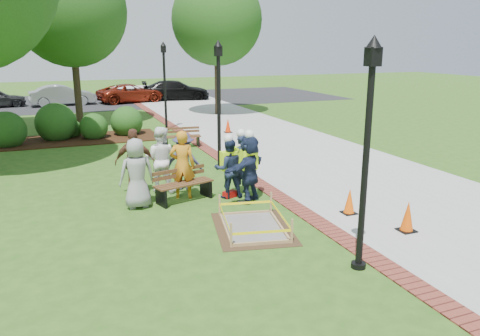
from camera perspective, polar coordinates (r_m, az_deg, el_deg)
name	(u,v)px	position (r m, az deg, el deg)	size (l,w,h in m)	color
ground	(239,222)	(11.20, -0.11, -6.66)	(100.00, 100.00, 0.00)	#285116
sidewalk	(260,135)	(21.97, 2.45, 4.05)	(6.00, 60.00, 0.02)	#9E9E99
brick_edging	(193,140)	(20.87, -5.74, 3.43)	(0.50, 60.00, 0.03)	maroon
mulch_bed	(78,139)	(22.09, -19.16, 3.32)	(7.00, 3.00, 0.05)	#381E0F
parking_lot	(108,101)	(37.12, -15.75, 7.90)	(36.00, 12.00, 0.01)	black
wet_concrete_pad	(253,219)	(10.76, 1.59, -6.24)	(2.14, 2.60, 0.55)	#47331E
bench_near	(184,191)	(12.70, -6.84, -2.81)	(1.69, 0.94, 0.87)	brown
bench_far	(182,141)	(19.41, -7.04, 3.27)	(1.55, 0.68, 0.81)	brown
cone_front	(408,217)	(11.19, 19.75, -5.67)	(0.37, 0.37, 0.72)	black
cone_back	(349,202)	(11.94, 13.19, -4.04)	(0.34, 0.34, 0.67)	black
cone_far	(228,126)	(22.49, -1.48, 5.15)	(0.35, 0.35, 0.70)	black
toolbox	(230,194)	(12.96, -1.27, -3.21)	(0.37, 0.20, 0.18)	#A40E0C
lamp_near	(367,139)	(8.56, 15.25, 3.40)	(0.28, 0.28, 4.26)	black
lamp_mid	(219,95)	(15.63, -2.62, 8.84)	(0.28, 0.28, 4.26)	black
lamp_far	(165,79)	(23.31, -9.18, 10.62)	(0.28, 0.28, 4.26)	black
tree_back	(71,11)	(26.07, -19.96, 17.56)	(5.57, 5.57, 8.54)	#3D2D1E
tree_right	(217,20)	(28.57, -2.83, 17.59)	(5.28, 5.28, 8.16)	#3D2D1E
shrub_a	(9,147)	(21.72, -26.37, 2.36)	(1.58, 1.58, 1.58)	#194313
shrub_b	(58,140)	(22.42, -21.34, 3.23)	(1.77, 1.77, 1.77)	#194313
shrub_c	(95,139)	(22.12, -17.29, 3.44)	(1.24, 1.24, 1.24)	#194313
shrub_d	(128,135)	(22.60, -13.55, 3.93)	(1.47, 1.47, 1.47)	#194313
shrub_e	(73,137)	(22.80, -19.70, 3.56)	(0.87, 0.87, 0.87)	#194313
casual_person_a	(137,174)	(12.23, -12.47, -0.66)	(0.60, 0.40, 1.82)	gray
casual_person_b	(182,165)	(12.78, -7.04, 0.39)	(0.70, 0.56, 1.88)	orange
casual_person_c	(161,160)	(13.43, -9.66, 0.99)	(0.71, 0.62, 1.88)	white
casual_person_d	(135,162)	(13.31, -12.68, 0.69)	(0.68, 0.52, 1.87)	brown
casual_person_e	(184,161)	(13.62, -6.89, 0.83)	(0.62, 0.52, 1.67)	#3A3862
hivis_worker_a	(249,167)	(12.40, 1.10, 0.18)	(0.69, 0.64, 1.96)	#1B3048
hivis_worker_b	(241,162)	(13.09, 0.13, 0.76)	(0.63, 0.52, 1.85)	#1C2149
hivis_worker_c	(229,166)	(12.75, -1.40, 0.22)	(0.56, 0.40, 1.78)	#1A1B44
parked_car_b	(63,105)	(35.21, -20.75, 7.15)	(4.73, 2.06, 1.54)	#939398
parked_car_c	(132,102)	(35.71, -13.05, 7.81)	(4.49, 1.95, 1.46)	maroon
parked_car_d	(176,100)	(36.70, -7.78, 8.23)	(4.92, 2.14, 1.60)	black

